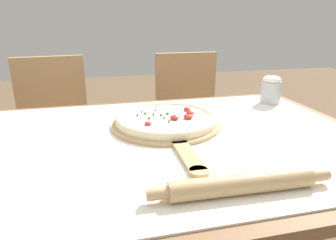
{
  "coord_description": "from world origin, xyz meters",
  "views": [
    {
      "loc": [
        -0.18,
        -0.84,
        1.09
      ],
      "look_at": [
        0.04,
        0.08,
        0.76
      ],
      "focal_mm": 32.0,
      "sensor_mm": 36.0,
      "label": 1
    }
  ],
  "objects_px": {
    "pizza": "(166,119)",
    "chair_right": "(189,116)",
    "rolling_pin": "(242,184)",
    "pizza_peel": "(167,126)",
    "flour_cup": "(271,89)",
    "chair_left": "(55,126)"
  },
  "relations": [
    {
      "from": "pizza_peel",
      "to": "pizza",
      "type": "height_order",
      "value": "pizza"
    },
    {
      "from": "pizza_peel",
      "to": "rolling_pin",
      "type": "xyz_separation_m",
      "value": [
        0.06,
        -0.43,
        0.02
      ]
    },
    {
      "from": "pizza",
      "to": "flour_cup",
      "type": "bearing_deg",
      "value": 19.33
    },
    {
      "from": "rolling_pin",
      "to": "chair_right",
      "type": "relative_size",
      "value": 0.46
    },
    {
      "from": "pizza",
      "to": "chair_left",
      "type": "bearing_deg",
      "value": 123.16
    },
    {
      "from": "pizza_peel",
      "to": "chair_right",
      "type": "bearing_deg",
      "value": 67.19
    },
    {
      "from": "rolling_pin",
      "to": "pizza_peel",
      "type": "bearing_deg",
      "value": 98.3
    },
    {
      "from": "pizza",
      "to": "flour_cup",
      "type": "xyz_separation_m",
      "value": [
        0.51,
        0.18,
        0.04
      ]
    },
    {
      "from": "flour_cup",
      "to": "rolling_pin",
      "type": "bearing_deg",
      "value": -125.34
    },
    {
      "from": "chair_right",
      "to": "flour_cup",
      "type": "bearing_deg",
      "value": -70.5
    },
    {
      "from": "chair_left",
      "to": "rolling_pin",
      "type": "bearing_deg",
      "value": -72.0
    },
    {
      "from": "chair_left",
      "to": "chair_right",
      "type": "distance_m",
      "value": 0.79
    },
    {
      "from": "flour_cup",
      "to": "chair_right",
      "type": "bearing_deg",
      "value": 109.56
    },
    {
      "from": "pizza",
      "to": "flour_cup",
      "type": "relative_size",
      "value": 2.84
    },
    {
      "from": "pizza_peel",
      "to": "flour_cup",
      "type": "bearing_deg",
      "value": 21.29
    },
    {
      "from": "pizza_peel",
      "to": "chair_right",
      "type": "xyz_separation_m",
      "value": [
        0.31,
        0.74,
        -0.23
      ]
    },
    {
      "from": "pizza",
      "to": "chair_left",
      "type": "distance_m",
      "value": 0.9
    },
    {
      "from": "pizza",
      "to": "chair_right",
      "type": "distance_m",
      "value": 0.83
    },
    {
      "from": "pizza_peel",
      "to": "rolling_pin",
      "type": "bearing_deg",
      "value": -81.7
    },
    {
      "from": "chair_left",
      "to": "flour_cup",
      "type": "distance_m",
      "value": 1.16
    },
    {
      "from": "pizza",
      "to": "chair_right",
      "type": "xyz_separation_m",
      "value": [
        0.31,
        0.72,
        -0.25
      ]
    },
    {
      "from": "pizza",
      "to": "chair_right",
      "type": "relative_size",
      "value": 0.39
    }
  ]
}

